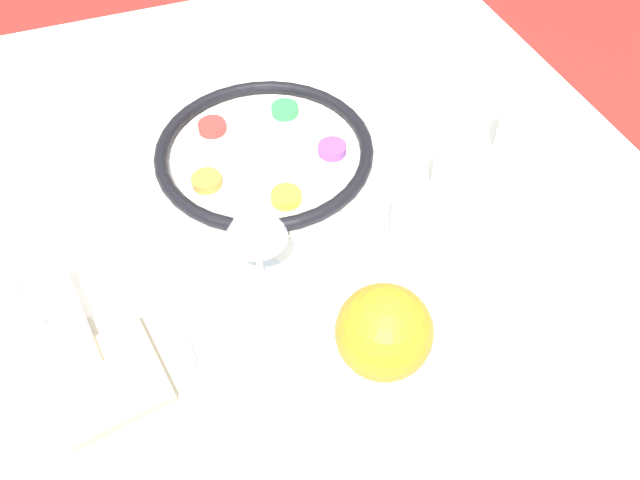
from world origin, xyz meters
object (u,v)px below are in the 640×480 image
at_px(seder_plate, 265,152).
at_px(fruit_stand, 403,348).
at_px(cup_mid, 523,133).
at_px(cup_near, 420,221).
at_px(orange_fruit, 384,332).
at_px(bread_plate, 109,383).
at_px(cup_far, 460,172).
at_px(napkin_roll, 68,322).
at_px(wine_glass, 254,219).

xyz_separation_m(seder_plate, fruit_stand, (0.42, 0.02, 0.09)).
bearing_deg(cup_mid, cup_near, -65.04).
bearing_deg(fruit_stand, orange_fruit, -68.20).
relative_size(seder_plate, bread_plate, 1.67).
distance_m(orange_fruit, cup_mid, 0.50).
height_order(seder_plate, cup_near, cup_near).
relative_size(cup_near, cup_far, 1.00).
relative_size(seder_plate, cup_far, 4.17).
bearing_deg(bread_plate, cup_near, 99.73).
height_order(bread_plate, napkin_roll, napkin_roll).
height_order(fruit_stand, napkin_roll, fruit_stand).
height_order(cup_near, cup_far, same).
relative_size(seder_plate, cup_near, 4.17).
xyz_separation_m(napkin_roll, cup_far, (-0.05, 0.54, 0.02)).
height_order(wine_glass, cup_near, wine_glass).
distance_m(bread_plate, cup_near, 0.42).
bearing_deg(bread_plate, napkin_roll, -160.43).
relative_size(wine_glass, cup_far, 1.99).
height_order(fruit_stand, cup_far, fruit_stand).
bearing_deg(cup_near, cup_mid, 114.96).
relative_size(napkin_roll, cup_near, 1.94).
bearing_deg(napkin_roll, fruit_stand, 57.13).
bearing_deg(cup_far, cup_mid, 107.41).
xyz_separation_m(seder_plate, bread_plate, (0.29, -0.27, -0.01)).
bearing_deg(wine_glass, orange_fruit, 14.58).
distance_m(napkin_roll, cup_far, 0.54).
bearing_deg(seder_plate, cup_mid, 71.55).
bearing_deg(cup_mid, orange_fruit, -50.62).
xyz_separation_m(bread_plate, cup_near, (-0.07, 0.42, 0.03)).
bearing_deg(fruit_stand, napkin_roll, -122.87).
distance_m(seder_plate, bread_plate, 0.40).
xyz_separation_m(bread_plate, cup_mid, (-0.17, 0.64, 0.03)).
xyz_separation_m(napkin_roll, cup_near, (0.02, 0.45, 0.02)).
bearing_deg(seder_plate, cup_near, 32.47).
height_order(fruit_stand, bread_plate, fruit_stand).
distance_m(seder_plate, fruit_stand, 0.43).
relative_size(seder_plate, orange_fruit, 3.73).
distance_m(fruit_stand, napkin_roll, 0.39).
bearing_deg(seder_plate, cup_far, 55.61).
bearing_deg(wine_glass, cup_near, 86.21).
bearing_deg(bread_plate, cup_mid, 105.28).
distance_m(cup_near, cup_mid, 0.24).
xyz_separation_m(orange_fruit, cup_near, (-0.21, 0.16, -0.13)).
xyz_separation_m(wine_glass, napkin_roll, (-0.00, -0.23, -0.09)).
bearing_deg(cup_near, wine_glass, -93.79).
bearing_deg(bread_plate, wine_glass, 112.85).
height_order(fruit_stand, cup_near, fruit_stand).
xyz_separation_m(seder_plate, cup_far, (0.16, 0.23, 0.02)).
height_order(bread_plate, cup_mid, cup_mid).
xyz_separation_m(wine_glass, cup_far, (-0.05, 0.31, -0.07)).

